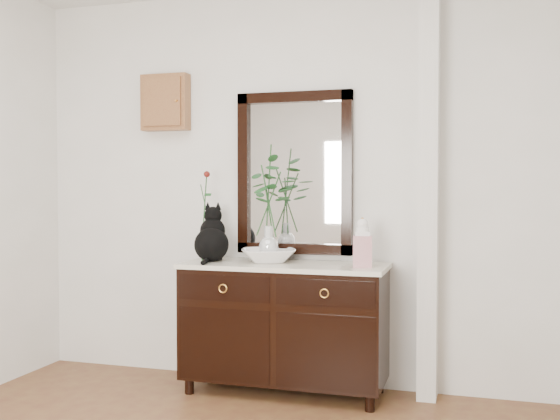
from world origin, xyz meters
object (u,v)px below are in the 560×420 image
(cat, at_px, (212,233))
(ginger_jar, at_px, (362,242))
(sideboard, at_px, (284,321))
(lotus_bowl, at_px, (269,255))

(cat, bearing_deg, ginger_jar, -16.23)
(sideboard, bearing_deg, cat, -178.51)
(ginger_jar, bearing_deg, lotus_bowl, 172.62)
(cat, xyz_separation_m, ginger_jar, (1.02, -0.04, -0.03))
(cat, bearing_deg, sideboard, -12.77)
(sideboard, distance_m, cat, 0.76)
(sideboard, distance_m, ginger_jar, 0.74)
(sideboard, bearing_deg, ginger_jar, -5.34)
(ginger_jar, bearing_deg, sideboard, 174.66)
(sideboard, xyz_separation_m, ginger_jar, (0.52, -0.05, 0.53))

